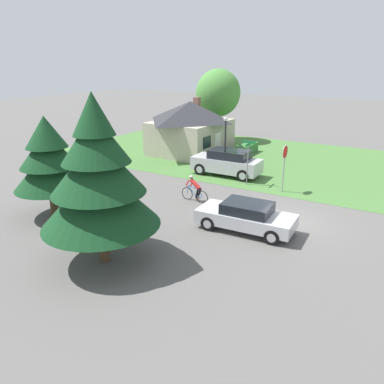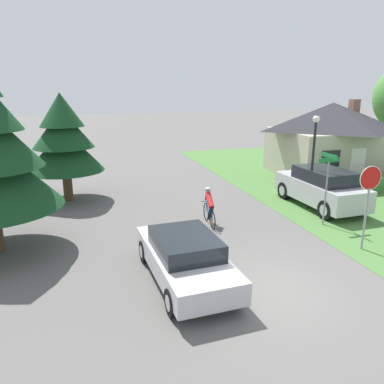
{
  "view_description": "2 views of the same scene",
  "coord_description": "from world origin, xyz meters",
  "px_view_note": "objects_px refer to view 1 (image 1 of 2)",
  "views": [
    {
      "loc": [
        -16.66,
        -4.75,
        7.3
      ],
      "look_at": [
        -2.4,
        3.83,
        1.53
      ],
      "focal_mm": 35.0,
      "sensor_mm": 36.0,
      "label": 1
    },
    {
      "loc": [
        -4.49,
        -7.82,
        5.2
      ],
      "look_at": [
        -0.68,
        4.86,
        1.47
      ],
      "focal_mm": 35.0,
      "sensor_mm": 36.0,
      "label": 2
    }
  ],
  "objects_px": {
    "sedan_left_lane": "(246,216)",
    "stop_sign": "(285,159)",
    "deciduous_tree_right": "(218,93)",
    "street_name_sign": "(248,155)",
    "street_lamp": "(225,138)",
    "conifer_tall_far": "(49,158)",
    "cottage_house": "(190,127)",
    "conifer_tall_near": "(98,177)",
    "parked_suv_right": "(227,163)",
    "cyclist": "(195,189)"
  },
  "relations": [
    {
      "from": "sedan_left_lane",
      "to": "stop_sign",
      "type": "bearing_deg",
      "value": -89.88
    },
    {
      "from": "sedan_left_lane",
      "to": "deciduous_tree_right",
      "type": "relative_size",
      "value": 0.66
    },
    {
      "from": "street_name_sign",
      "to": "deciduous_tree_right",
      "type": "relative_size",
      "value": 0.41
    },
    {
      "from": "street_lamp",
      "to": "conifer_tall_far",
      "type": "height_order",
      "value": "conifer_tall_far"
    },
    {
      "from": "cottage_house",
      "to": "conifer_tall_near",
      "type": "xyz_separation_m",
      "value": [
        -17.41,
        -6.67,
        1.16
      ]
    },
    {
      "from": "sedan_left_lane",
      "to": "deciduous_tree_right",
      "type": "bearing_deg",
      "value": -61.76
    },
    {
      "from": "street_name_sign",
      "to": "deciduous_tree_right",
      "type": "bearing_deg",
      "value": 34.85
    },
    {
      "from": "stop_sign",
      "to": "conifer_tall_far",
      "type": "xyz_separation_m",
      "value": [
        -9.4,
        8.69,
        0.92
      ]
    },
    {
      "from": "cottage_house",
      "to": "stop_sign",
      "type": "bearing_deg",
      "value": -118.89
    },
    {
      "from": "sedan_left_lane",
      "to": "parked_suv_right",
      "type": "relative_size",
      "value": 0.96
    },
    {
      "from": "stop_sign",
      "to": "street_lamp",
      "type": "relative_size",
      "value": 0.68
    },
    {
      "from": "cyclist",
      "to": "street_lamp",
      "type": "relative_size",
      "value": 0.42
    },
    {
      "from": "conifer_tall_near",
      "to": "conifer_tall_far",
      "type": "relative_size",
      "value": 1.29
    },
    {
      "from": "sedan_left_lane",
      "to": "conifer_tall_near",
      "type": "distance_m",
      "value": 7.0
    },
    {
      "from": "parked_suv_right",
      "to": "street_name_sign",
      "type": "relative_size",
      "value": 1.66
    },
    {
      "from": "stop_sign",
      "to": "street_lamp",
      "type": "distance_m",
      "value": 4.35
    },
    {
      "from": "sedan_left_lane",
      "to": "conifer_tall_far",
      "type": "bearing_deg",
      "value": 17.05
    },
    {
      "from": "stop_sign",
      "to": "street_name_sign",
      "type": "bearing_deg",
      "value": -92.01
    },
    {
      "from": "street_name_sign",
      "to": "conifer_tall_far",
      "type": "height_order",
      "value": "conifer_tall_far"
    },
    {
      "from": "cottage_house",
      "to": "street_lamp",
      "type": "height_order",
      "value": "cottage_house"
    },
    {
      "from": "stop_sign",
      "to": "deciduous_tree_right",
      "type": "distance_m",
      "value": 16.14
    },
    {
      "from": "conifer_tall_near",
      "to": "street_name_sign",
      "type": "bearing_deg",
      "value": -4.61
    },
    {
      "from": "street_name_sign",
      "to": "conifer_tall_far",
      "type": "xyz_separation_m",
      "value": [
        -9.58,
        6.33,
        1.01
      ]
    },
    {
      "from": "parked_suv_right",
      "to": "street_lamp",
      "type": "height_order",
      "value": "street_lamp"
    },
    {
      "from": "sedan_left_lane",
      "to": "conifer_tall_near",
      "type": "xyz_separation_m",
      "value": [
        -5.35,
        3.61,
        2.71
      ]
    },
    {
      "from": "cyclist",
      "to": "street_lamp",
      "type": "bearing_deg",
      "value": -78.49
    },
    {
      "from": "street_name_sign",
      "to": "conifer_tall_near",
      "type": "bearing_deg",
      "value": 175.39
    },
    {
      "from": "sedan_left_lane",
      "to": "cottage_house",
      "type": "bearing_deg",
      "value": -52.26
    },
    {
      "from": "conifer_tall_near",
      "to": "deciduous_tree_right",
      "type": "distance_m",
      "value": 24.59
    },
    {
      "from": "cyclist",
      "to": "street_name_sign",
      "type": "relative_size",
      "value": 0.62
    },
    {
      "from": "parked_suv_right",
      "to": "conifer_tall_far",
      "type": "distance_m",
      "value": 11.82
    },
    {
      "from": "cottage_house",
      "to": "street_name_sign",
      "type": "height_order",
      "value": "cottage_house"
    },
    {
      "from": "conifer_tall_far",
      "to": "deciduous_tree_right",
      "type": "relative_size",
      "value": 0.73
    },
    {
      "from": "street_name_sign",
      "to": "conifer_tall_near",
      "type": "distance_m",
      "value": 11.84
    },
    {
      "from": "conifer_tall_near",
      "to": "deciduous_tree_right",
      "type": "height_order",
      "value": "deciduous_tree_right"
    },
    {
      "from": "stop_sign",
      "to": "conifer_tall_near",
      "type": "bearing_deg",
      "value": -13.59
    },
    {
      "from": "conifer_tall_near",
      "to": "deciduous_tree_right",
      "type": "bearing_deg",
      "value": 17.16
    },
    {
      "from": "street_name_sign",
      "to": "cyclist",
      "type": "bearing_deg",
      "value": 163.3
    },
    {
      "from": "cottage_house",
      "to": "parked_suv_right",
      "type": "height_order",
      "value": "cottage_house"
    },
    {
      "from": "parked_suv_right",
      "to": "conifer_tall_near",
      "type": "xyz_separation_m",
      "value": [
        -12.93,
        -1.04,
        2.51
      ]
    },
    {
      "from": "sedan_left_lane",
      "to": "street_lamp",
      "type": "bearing_deg",
      "value": -59.58
    },
    {
      "from": "street_name_sign",
      "to": "deciduous_tree_right",
      "type": "height_order",
      "value": "deciduous_tree_right"
    },
    {
      "from": "sedan_left_lane",
      "to": "stop_sign",
      "type": "xyz_separation_m",
      "value": [
        6.18,
        0.3,
        1.33
      ]
    },
    {
      "from": "stop_sign",
      "to": "parked_suv_right",
      "type": "bearing_deg",
      "value": -105.49
    },
    {
      "from": "conifer_tall_far",
      "to": "street_name_sign",
      "type": "bearing_deg",
      "value": -33.45
    },
    {
      "from": "stop_sign",
      "to": "street_name_sign",
      "type": "distance_m",
      "value": 2.37
    },
    {
      "from": "cyclist",
      "to": "conifer_tall_far",
      "type": "relative_size",
      "value": 0.35
    },
    {
      "from": "street_name_sign",
      "to": "parked_suv_right",
      "type": "bearing_deg",
      "value": 58.44
    },
    {
      "from": "cyclist",
      "to": "street_lamp",
      "type": "distance_m",
      "value": 5.28
    },
    {
      "from": "street_lamp",
      "to": "street_name_sign",
      "type": "distance_m",
      "value": 2.1
    }
  ]
}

